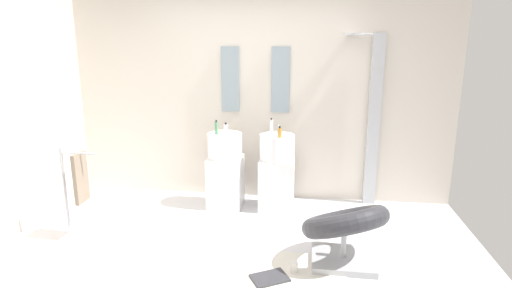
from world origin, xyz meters
TOP-DOWN VIEW (x-y plane):
  - ground_plane at (0.00, 0.00)m, footprint 4.80×3.60m
  - rear_partition at (0.00, 1.65)m, footprint 4.80×0.10m
  - pedestal_sink_left at (-0.31, 1.20)m, footprint 0.41×0.41m
  - pedestal_sink_right at (0.31, 1.20)m, footprint 0.41×0.41m
  - vanity_mirror_left at (-0.31, 1.58)m, footprint 0.22×0.03m
  - vanity_mirror_right at (0.31, 1.58)m, footprint 0.22×0.03m
  - shower_column at (1.41, 1.53)m, footprint 0.49×0.24m
  - lounge_chair at (1.02, 0.02)m, footprint 1.09×1.09m
  - towel_rack at (-1.56, 0.15)m, footprint 0.37×0.22m
  - area_rug at (0.56, -0.31)m, footprint 0.93×0.88m
  - magazine_charcoal at (0.39, -0.35)m, footprint 0.37×0.33m
  - coffee_mug at (0.58, -0.21)m, footprint 0.07×0.07m
  - soap_bottle_white at (-0.27, 1.10)m, footprint 0.05×0.05m
  - soap_bottle_amber at (0.35, 1.07)m, footprint 0.05×0.05m
  - soap_bottle_green at (-0.39, 1.14)m, footprint 0.04×0.04m
  - soap_bottle_clear at (0.23, 1.28)m, footprint 0.04×0.04m

SIDE VIEW (x-z plane):
  - ground_plane at x=0.00m, z-range -0.04..0.00m
  - area_rug at x=0.56m, z-range 0.00..0.01m
  - magazine_charcoal at x=0.39m, z-range 0.01..0.03m
  - coffee_mug at x=0.58m, z-range 0.01..0.10m
  - lounge_chair at x=1.02m, z-range 0.03..0.67m
  - pedestal_sink_left at x=-0.31m, z-range -0.05..0.96m
  - pedestal_sink_right at x=0.31m, z-range -0.05..0.96m
  - towel_rack at x=-1.56m, z-range 0.15..1.10m
  - soap_bottle_amber at x=0.35m, z-range 0.90..1.03m
  - soap_bottle_white at x=-0.27m, z-range 0.90..1.05m
  - soap_bottle_green at x=-0.39m, z-range 0.90..1.06m
  - soap_bottle_clear at x=0.23m, z-range 0.90..1.08m
  - shower_column at x=1.41m, z-range 0.05..2.10m
  - rear_partition at x=0.00m, z-range 0.00..2.60m
  - vanity_mirror_left at x=-0.31m, z-range 1.11..1.90m
  - vanity_mirror_right at x=0.31m, z-range 1.11..1.90m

